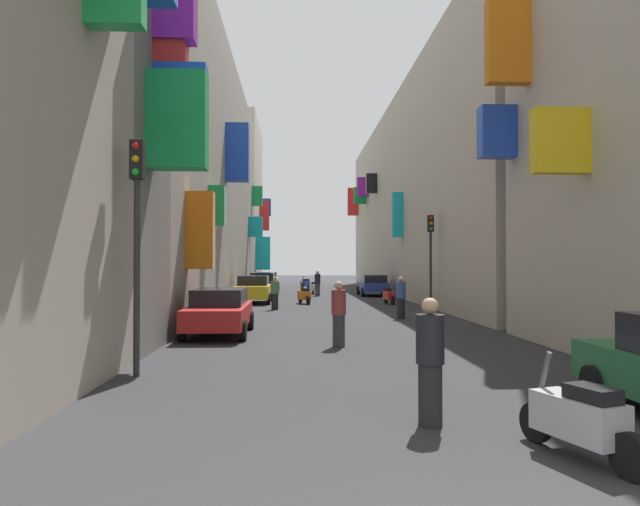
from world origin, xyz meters
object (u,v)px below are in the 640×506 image
object	(u,v)px
parked_car_red	(219,310)
traffic_light_near_corner	(137,216)
pedestrian_crossing	(275,293)
parked_car_yellow	(253,289)
scooter_blue	(305,284)
pedestrian_mid_street	(339,314)
parked_car_blue	(373,285)
traffic_light_far_corner	(431,246)
scooter_orange	(304,295)
scooter_red	(389,295)
scooter_silver	(579,418)
scooter_white	(315,288)
pedestrian_far_away	(401,298)
pedestrian_near_left	(430,362)
parked_car_silver	(267,281)
parked_car_black	(262,283)
pedestrian_near_right	(318,283)

from	to	relation	value
parked_car_red	traffic_light_near_corner	world-z (taller)	traffic_light_near_corner
pedestrian_crossing	parked_car_yellow	bearing A→B (deg)	105.74
parked_car_red	scooter_blue	bearing A→B (deg)	84.21
pedestrian_mid_street	parked_car_blue	bearing A→B (deg)	80.28
traffic_light_far_corner	scooter_orange	bearing A→B (deg)	137.17
scooter_red	scooter_silver	bearing A→B (deg)	-94.32
scooter_white	traffic_light_near_corner	size ratio (longest dim) A/B	0.40
scooter_red	pedestrian_far_away	xyz separation A→B (m)	(-0.86, -8.16, 0.36)
scooter_red	scooter_white	bearing A→B (deg)	109.48
scooter_white	pedestrian_mid_street	size ratio (longest dim) A/B	1.08
scooter_blue	pedestrian_near_left	world-z (taller)	pedestrian_near_left
parked_car_blue	scooter_white	size ratio (longest dim) A/B	2.32
parked_car_silver	parked_car_black	world-z (taller)	parked_car_black
scooter_white	parked_car_black	bearing A→B (deg)	-171.03
parked_car_yellow	scooter_blue	xyz separation A→B (m)	(3.13, 16.94, -0.31)
parked_car_yellow	traffic_light_near_corner	xyz separation A→B (m)	(-0.80, -20.76, 2.30)
parked_car_yellow	scooter_blue	distance (m)	17.23
scooter_orange	scooter_red	size ratio (longest dim) A/B	1.07
scooter_white	scooter_red	world-z (taller)	same
pedestrian_near_left	parked_car_silver	bearing A→B (deg)	95.94
parked_car_yellow	pedestrian_near_right	distance (m)	7.46
parked_car_yellow	pedestrian_near_left	size ratio (longest dim) A/B	2.42
traffic_light_near_corner	traffic_light_far_corner	size ratio (longest dim) A/B	1.05
pedestrian_crossing	parked_car_silver	bearing A→B (deg)	93.82
parked_car_blue	pedestrian_crossing	bearing A→B (deg)	-117.83
parked_car_red	parked_car_yellow	world-z (taller)	parked_car_yellow
pedestrian_near_right	parked_car_red	bearing A→B (deg)	-100.35
traffic_light_near_corner	pedestrian_near_left	bearing A→B (deg)	-37.13
parked_car_red	pedestrian_far_away	bearing A→B (deg)	37.12
parked_car_black	scooter_blue	bearing A→B (deg)	70.20
parked_car_black	pedestrian_near_right	world-z (taller)	pedestrian_near_right
scooter_white	pedestrian_far_away	xyz separation A→B (m)	(2.74, -18.33, 0.36)
pedestrian_mid_street	pedestrian_crossing	bearing A→B (deg)	99.55
scooter_white	traffic_light_far_corner	size ratio (longest dim) A/B	0.43
scooter_silver	pedestrian_far_away	distance (m)	16.51
pedestrian_far_away	traffic_light_far_corner	distance (m)	4.43
parked_car_red	pedestrian_mid_street	world-z (taller)	pedestrian_mid_street
pedestrian_far_away	traffic_light_far_corner	size ratio (longest dim) A/B	0.38
parked_car_silver	scooter_orange	xyz separation A→B (m)	(2.65, -14.46, -0.31)
parked_car_yellow	scooter_silver	distance (m)	26.44
parked_car_blue	parked_car_black	size ratio (longest dim) A/B	1.06
pedestrian_near_left	pedestrian_far_away	bearing A→B (deg)	81.19
scooter_silver	pedestrian_mid_street	xyz separation A→B (m)	(-2.00, 8.89, 0.39)
scooter_silver	pedestrian_near_left	distance (m)	1.99
traffic_light_near_corner	pedestrian_mid_street	bearing A→B (deg)	42.03
pedestrian_near_right	scooter_silver	bearing A→B (deg)	-87.09
pedestrian_crossing	pedestrian_mid_street	world-z (taller)	pedestrian_mid_street
parked_car_red	traffic_light_near_corner	xyz separation A→B (m)	(-0.77, -6.50, 2.34)
traffic_light_far_corner	pedestrian_near_right	bearing A→B (deg)	110.24
parked_car_blue	pedestrian_near_right	bearing A→B (deg)	-171.92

